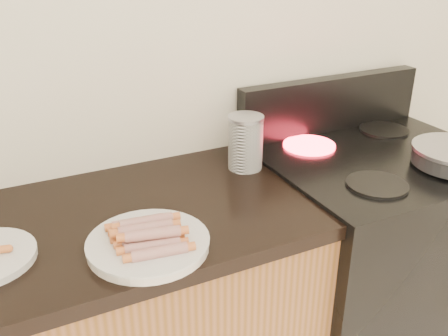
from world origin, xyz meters
name	(u,v)px	position (x,y,z in m)	size (l,w,h in m)	color
wall_back	(115,41)	(0.00, 2.00, 1.30)	(4.00, 0.04, 2.60)	silver
stove	(365,267)	(0.78, 1.68, 0.46)	(0.76, 0.65, 0.91)	black
stove_panel	(331,104)	(0.78, 1.96, 1.01)	(0.76, 0.06, 0.20)	black
burner_near_left	(377,185)	(0.61, 1.51, 0.92)	(0.18, 0.18, 0.01)	black
burner_far_left	(309,145)	(0.61, 1.84, 0.92)	(0.18, 0.18, 0.01)	#FF1E2D
burner_far_right	(384,130)	(0.95, 1.84, 0.92)	(0.18, 0.18, 0.01)	black
main_plate	(148,245)	(-0.09, 1.51, 0.91)	(0.29, 0.29, 0.02)	white
hotdog_pile	(148,234)	(-0.09, 1.51, 0.94)	(0.13, 0.20, 0.05)	#A03227
canister	(245,142)	(0.34, 1.81, 0.99)	(0.11, 0.11, 0.17)	white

